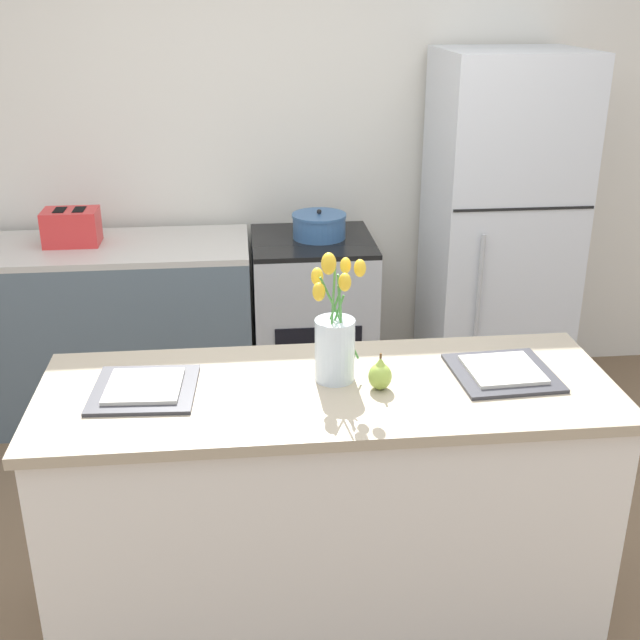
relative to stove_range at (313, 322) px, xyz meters
name	(u,v)px	position (x,y,z in m)	size (l,w,h in m)	color
ground_plane	(327,614)	(-0.10, -1.60, -0.45)	(10.00, 10.00, 0.00)	brown
back_wall	(286,134)	(-0.10, 0.40, 0.90)	(5.20, 0.08, 2.70)	silver
kitchen_island	(328,507)	(-0.10, -1.60, 0.00)	(1.80, 0.66, 0.90)	silver
back_counter	(84,331)	(-1.16, 0.00, 0.00)	(1.68, 0.60, 0.90)	slate
stove_range	(313,322)	(0.00, 0.00, 0.00)	(0.60, 0.61, 0.90)	#B2B5B7
refrigerator	(499,234)	(0.95, 0.00, 0.44)	(0.68, 0.67, 1.79)	silver
flower_vase	(335,339)	(-0.07, -1.55, 0.59)	(0.17, 0.15, 0.44)	silver
pear_figurine	(380,375)	(0.06, -1.63, 0.50)	(0.07, 0.07, 0.12)	#9EBC47
plate_setting_left	(144,388)	(-0.67, -1.57, 0.46)	(0.33, 0.33, 0.02)	#333338
plate_setting_right	(503,372)	(0.47, -1.57, 0.46)	(0.33, 0.33, 0.02)	#333338
toaster	(71,227)	(-1.16, 0.03, 0.54)	(0.28, 0.18, 0.17)	red
cooking_pot	(319,226)	(0.03, 0.01, 0.51)	(0.27, 0.27, 0.15)	#386093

